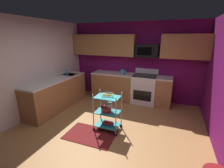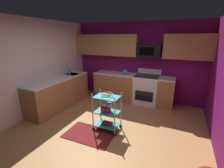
% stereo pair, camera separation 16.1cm
% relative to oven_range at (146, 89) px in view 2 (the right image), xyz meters
% --- Properties ---
extents(floor, '(4.40, 4.80, 0.04)m').
position_rel_oven_range_xyz_m(floor, '(-0.48, -2.10, -0.50)').
color(floor, '#A87542').
rests_on(floor, ground).
extents(wall_back, '(4.52, 0.06, 2.60)m').
position_rel_oven_range_xyz_m(wall_back, '(-0.48, 0.33, 0.82)').
color(wall_back, '#6B1156').
rests_on(wall_back, ground).
extents(wall_left, '(0.06, 4.80, 2.60)m').
position_rel_oven_range_xyz_m(wall_left, '(-2.71, -2.10, 0.82)').
color(wall_left, silver).
rests_on(wall_left, ground).
extents(counter_run, '(3.53, 2.79, 0.92)m').
position_rel_oven_range_xyz_m(counter_run, '(-1.35, -0.64, -0.01)').
color(counter_run, '#9E6B3D').
rests_on(counter_run, ground).
extents(oven_range, '(0.76, 0.65, 1.10)m').
position_rel_oven_range_xyz_m(oven_range, '(0.00, 0.00, 0.00)').
color(oven_range, white).
rests_on(oven_range, ground).
extents(upper_cabinets, '(4.40, 0.33, 0.70)m').
position_rel_oven_range_xyz_m(upper_cabinets, '(-0.59, 0.13, 1.37)').
color(upper_cabinets, '#9E6B3D').
extents(microwave, '(0.70, 0.39, 0.40)m').
position_rel_oven_range_xyz_m(microwave, '(-0.00, 0.10, 1.22)').
color(microwave, black).
extents(rolling_cart, '(0.62, 0.39, 0.91)m').
position_rel_oven_range_xyz_m(rolling_cart, '(-0.48, -1.92, -0.03)').
color(rolling_cart, silver).
rests_on(rolling_cart, ground).
extents(fruit_bowl, '(0.27, 0.27, 0.07)m').
position_rel_oven_range_xyz_m(fruit_bowl, '(-0.48, -1.92, 0.40)').
color(fruit_bowl, silver).
rests_on(fruit_bowl, rolling_cart).
extents(mixing_bowl_large, '(0.25, 0.25, 0.11)m').
position_rel_oven_range_xyz_m(mixing_bowl_large, '(-0.52, -1.92, 0.04)').
color(mixing_bowl_large, maroon).
rests_on(mixing_bowl_large, rolling_cart).
extents(mixing_bowl_small, '(0.18, 0.18, 0.08)m').
position_rel_oven_range_xyz_m(mixing_bowl_small, '(-0.47, -1.88, 0.14)').
color(mixing_bowl_small, silver).
rests_on(mixing_bowl_small, rolling_cart).
extents(book_stack, '(0.26, 0.17, 0.06)m').
position_rel_oven_range_xyz_m(book_stack, '(-0.48, -1.92, -0.32)').
color(book_stack, '#1E4C8C').
rests_on(book_stack, rolling_cart).
extents(kettle, '(0.21, 0.18, 0.26)m').
position_rel_oven_range_xyz_m(kettle, '(-0.75, -0.00, 0.52)').
color(kettle, teal).
rests_on(kettle, counter_run).
extents(dish_soap_bottle, '(0.06, 0.06, 0.20)m').
position_rel_oven_range_xyz_m(dish_soap_bottle, '(-2.40, -0.85, 0.54)').
color(dish_soap_bottle, '#2D8CBF').
rests_on(dish_soap_bottle, counter_run).
extents(floor_rug, '(1.12, 0.73, 0.01)m').
position_rel_oven_range_xyz_m(floor_rug, '(-0.75, -2.29, -0.47)').
color(floor_rug, maroon).
rests_on(floor_rug, ground).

